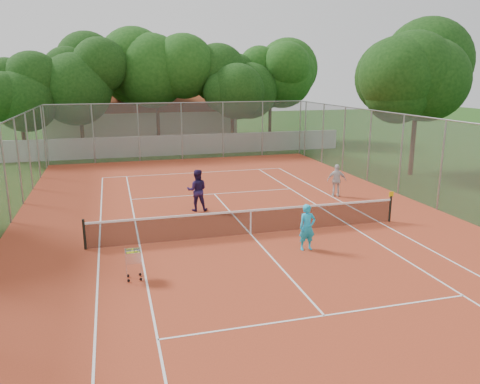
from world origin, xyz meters
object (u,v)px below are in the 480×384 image
object	(u,v)px
player_near	(307,227)
player_far_left	(197,190)
tennis_net	(251,222)
clubhouse	(141,116)
ball_hopper	(134,264)
player_far_right	(337,180)

from	to	relation	value
player_near	player_far_left	distance (m)	6.35
tennis_net	clubhouse	distance (m)	29.12
tennis_net	ball_hopper	distance (m)	5.32
player_near	ball_hopper	world-z (taller)	player_near
tennis_net	player_far_left	world-z (taller)	player_far_left
player_near	ball_hopper	size ratio (longest dim) A/B	1.64
clubhouse	player_near	size ratio (longest dim) A/B	10.27
clubhouse	player_far_left	xyz separation A→B (m)	(0.65, -25.31, -1.26)
clubhouse	ball_hopper	distance (m)	32.07
tennis_net	ball_hopper	size ratio (longest dim) A/B	12.20
tennis_net	player_near	distance (m)	2.48
clubhouse	ball_hopper	bearing A→B (deg)	-94.38
player_far_left	ball_hopper	distance (m)	7.32
player_near	tennis_net	bearing A→B (deg)	123.91
player_near	player_far_left	bearing A→B (deg)	115.00
player_far_right	ball_hopper	xyz separation A→B (m)	(-10.18, -7.31, -0.31)
player_near	ball_hopper	xyz separation A→B (m)	(-5.84, -0.90, -0.31)
tennis_net	player_far_left	bearing A→B (deg)	110.11
player_near	player_far_right	xyz separation A→B (m)	(4.34, 6.40, 0.00)
player_near	clubhouse	bearing A→B (deg)	95.57
ball_hopper	clubhouse	bearing A→B (deg)	75.24
player_near	player_far_left	world-z (taller)	player_far_left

